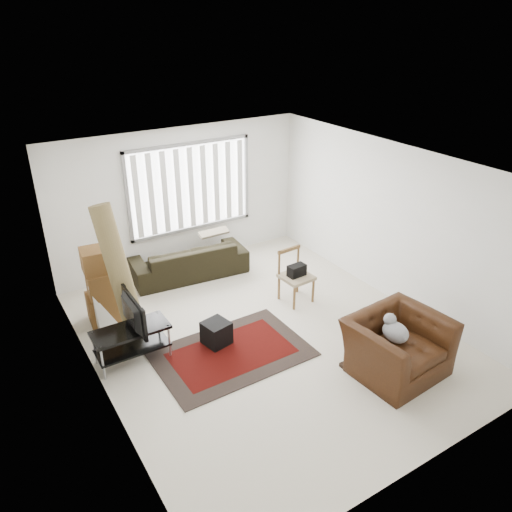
{
  "coord_description": "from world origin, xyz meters",
  "views": [
    {
      "loc": [
        -3.53,
        -5.39,
        4.56
      ],
      "look_at": [
        0.23,
        0.66,
        1.05
      ],
      "focal_mm": 35.0,
      "sensor_mm": 36.0,
      "label": 1
    }
  ],
  "objects_px": {
    "sofa": "(189,255)",
    "side_chair": "(296,274)",
    "moving_boxes": "(102,288)",
    "tv_stand": "(131,338)",
    "armchair": "(398,342)"
  },
  "relations": [
    {
      "from": "armchair",
      "to": "tv_stand",
      "type": "bearing_deg",
      "value": 140.38
    },
    {
      "from": "sofa",
      "to": "armchair",
      "type": "bearing_deg",
      "value": 112.59
    },
    {
      "from": "moving_boxes",
      "to": "side_chair",
      "type": "distance_m",
      "value": 3.2
    },
    {
      "from": "armchair",
      "to": "side_chair",
      "type": "bearing_deg",
      "value": 87.46
    },
    {
      "from": "sofa",
      "to": "moving_boxes",
      "type": "bearing_deg",
      "value": 26.53
    },
    {
      "from": "sofa",
      "to": "side_chair",
      "type": "distance_m",
      "value": 2.16
    },
    {
      "from": "tv_stand",
      "to": "sofa",
      "type": "bearing_deg",
      "value": 47.17
    },
    {
      "from": "tv_stand",
      "to": "moving_boxes",
      "type": "xyz_separation_m",
      "value": [
        -0.02,
        1.26,
        0.2
      ]
    },
    {
      "from": "tv_stand",
      "to": "moving_boxes",
      "type": "bearing_deg",
      "value": 90.99
    },
    {
      "from": "tv_stand",
      "to": "sofa",
      "type": "distance_m",
      "value": 2.65
    },
    {
      "from": "moving_boxes",
      "to": "tv_stand",
      "type": "bearing_deg",
      "value": -89.01
    },
    {
      "from": "tv_stand",
      "to": "side_chair",
      "type": "xyz_separation_m",
      "value": [
        2.97,
        0.12,
        0.12
      ]
    },
    {
      "from": "side_chair",
      "to": "armchair",
      "type": "height_order",
      "value": "armchair"
    },
    {
      "from": "side_chair",
      "to": "sofa",
      "type": "bearing_deg",
      "value": 119.0
    },
    {
      "from": "moving_boxes",
      "to": "side_chair",
      "type": "height_order",
      "value": "moving_boxes"
    }
  ]
}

